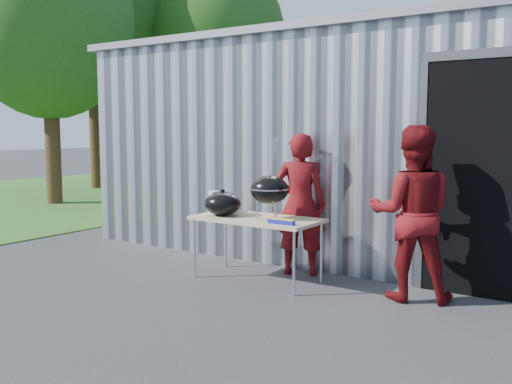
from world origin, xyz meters
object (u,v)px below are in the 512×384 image
Objects in this scene: folding_table at (257,221)px; kettle_grill at (269,183)px; person_cook at (300,204)px; person_bystander at (412,213)px.

kettle_grill reaches higher than folding_table.
person_cook reaches higher than folding_table.
person_bystander reaches higher than kettle_grill.
folding_table is at bearing -11.97° from person_bystander.
person_bystander reaches higher than folding_table.
folding_table is 1.60× the size of kettle_grill.
folding_table is 0.82× the size of person_bystander.
kettle_grill is at bearing -10.47° from person_bystander.
folding_table is 1.79m from person_bystander.
person_bystander is at bearing 148.60° from person_cook.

